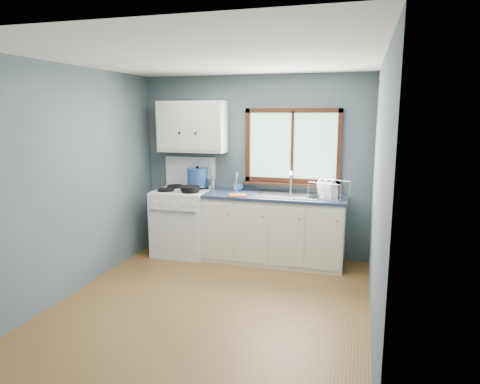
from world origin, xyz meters
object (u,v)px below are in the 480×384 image
(thermos, at_px, (236,182))
(gas_range, at_px, (183,220))
(stockpot, at_px, (197,177))
(dish_rack, at_px, (328,193))
(utensil_crock, at_px, (211,184))
(base_cabinets, at_px, (274,232))
(skillet, at_px, (190,188))
(sink, at_px, (288,200))

(thermos, bearing_deg, gas_range, -168.73)
(stockpot, bearing_deg, dish_rack, -5.00)
(gas_range, distance_m, utensil_crock, 0.65)
(base_cabinets, xyz_separation_m, dish_rack, (0.70, -0.03, 0.57))
(skillet, xyz_separation_m, stockpot, (-0.02, 0.31, 0.11))
(utensil_crock, xyz_separation_m, dish_rack, (1.63, -0.16, -0.02))
(base_cabinets, bearing_deg, dish_rack, -2.31)
(thermos, relative_size, dish_rack, 0.50)
(base_cabinets, relative_size, stockpot, 5.13)
(sink, distance_m, utensil_crock, 1.13)
(stockpot, bearing_deg, skillet, -86.32)
(base_cabinets, distance_m, stockpot, 1.33)
(gas_range, bearing_deg, skillet, -41.20)
(stockpot, height_order, dish_rack, stockpot)
(sink, bearing_deg, gas_range, -179.29)
(skillet, xyz_separation_m, thermos, (0.54, 0.31, 0.07))
(stockpot, bearing_deg, sink, -5.77)
(gas_range, xyz_separation_m, base_cabinets, (1.31, 0.02, -0.08))
(gas_range, bearing_deg, dish_rack, -0.28)
(sink, bearing_deg, skillet, -172.09)
(skillet, height_order, dish_rack, dish_rack)
(skillet, relative_size, thermos, 1.55)
(gas_range, relative_size, stockpot, 3.77)
(thermos, bearing_deg, utensil_crock, 179.55)
(gas_range, relative_size, dish_rack, 2.56)
(gas_range, distance_m, dish_rack, 2.06)
(skillet, bearing_deg, gas_range, 131.47)
(utensil_crock, relative_size, dish_rack, 0.77)
(base_cabinets, relative_size, sink, 2.20)
(base_cabinets, distance_m, thermos, 0.87)
(stockpot, xyz_separation_m, utensil_crock, (0.21, -0.00, -0.09))
(stockpot, bearing_deg, utensil_crock, -0.90)
(utensil_crock, bearing_deg, base_cabinets, -7.94)
(sink, distance_m, skillet, 1.32)
(sink, height_order, thermos, sink)
(gas_range, relative_size, utensil_crock, 3.32)
(sink, xyz_separation_m, dish_rack, (0.52, -0.03, 0.12))
(skillet, relative_size, utensil_crock, 1.00)
(sink, height_order, skillet, sink)
(utensil_crock, bearing_deg, sink, -6.69)
(gas_range, distance_m, stockpot, 0.64)
(base_cabinets, bearing_deg, utensil_crock, 172.06)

